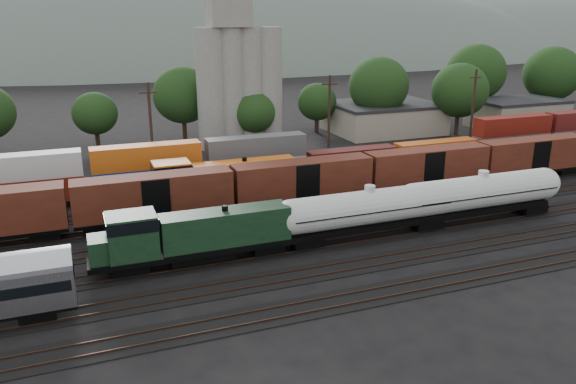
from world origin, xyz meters
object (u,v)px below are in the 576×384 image
object	(u,v)px
green_locomotive	(188,235)
orange_locomotive	(216,179)
grain_silo	(238,73)
tank_car_a	(369,209)

from	to	relation	value
green_locomotive	orange_locomotive	distance (m)	16.17
green_locomotive	grain_silo	size ratio (longest dim) A/B	0.62
tank_car_a	grain_silo	world-z (taller)	grain_silo
green_locomotive	orange_locomotive	size ratio (longest dim) A/B	0.94
tank_car_a	grain_silo	bearing A→B (deg)	90.36
tank_car_a	grain_silo	distance (m)	41.86
tank_car_a	orange_locomotive	distance (m)	18.31
orange_locomotive	grain_silo	size ratio (longest dim) A/B	0.66
grain_silo	tank_car_a	bearing A→B (deg)	-89.64
green_locomotive	grain_silo	world-z (taller)	grain_silo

